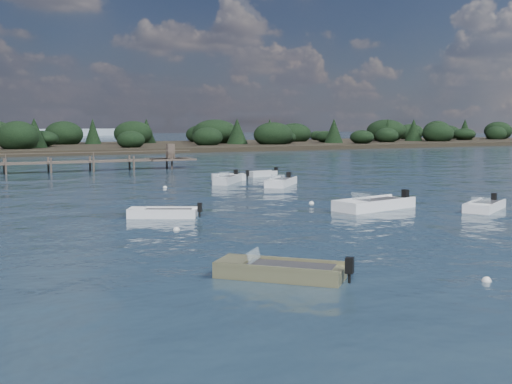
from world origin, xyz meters
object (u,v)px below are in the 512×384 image
dinghy_mid_white_b (485,208)px  dinghy_extra_a (281,184)px  dinghy_mid_grey (163,215)px  dinghy_mid_white_a (374,206)px  tender_far_grey_b (262,175)px  dinghy_near_olive (280,273)px  tender_far_white (229,179)px  dinghy_extra_b (228,181)px

dinghy_mid_white_b → dinghy_extra_a: dinghy_extra_a is taller
dinghy_mid_white_b → dinghy_extra_a: (-3.64, 17.99, 0.02)m
dinghy_extra_a → dinghy_mid_grey: bearing=-139.0°
dinghy_mid_white_a → tender_far_grey_b: dinghy_mid_white_a is taller
dinghy_near_olive → dinghy_extra_a: bearing=61.0°
tender_far_white → tender_far_grey_b: tender_far_white is taller
dinghy_mid_white_b → dinghy_extra_a: 18.35m
dinghy_extra_b → dinghy_extra_a: size_ratio=0.98×
dinghy_near_olive → dinghy_extra_b: bearing=68.8°
tender_far_white → tender_far_grey_b: size_ratio=1.09×
tender_far_white → dinghy_extra_b: bearing=-115.5°
dinghy_mid_grey → dinghy_mid_white_b: dinghy_mid_white_b is taller
dinghy_mid_grey → tender_far_white: (12.23, 18.48, 0.02)m
tender_far_white → dinghy_extra_a: 6.52m
tender_far_white → dinghy_mid_grey: bearing=-123.5°
dinghy_mid_white_b → dinghy_extra_b: bearing=106.6°
dinghy_mid_grey → dinghy_extra_b: dinghy_extra_b is taller
dinghy_mid_white_a → dinghy_extra_a: size_ratio=1.28×
tender_far_grey_b → dinghy_extra_a: 8.92m
dinghy_mid_white_a → tender_far_grey_b: size_ratio=1.85×
dinghy_mid_white_b → tender_far_grey_b: dinghy_mid_white_b is taller
tender_far_grey_b → dinghy_extra_a: dinghy_extra_a is taller
dinghy_mid_white_a → dinghy_near_olive: bearing=-137.0°
dinghy_extra_b → dinghy_near_olive: bearing=-111.2°
dinghy_mid_white_a → dinghy_mid_grey: bearing=168.4°
tender_far_white → dinghy_extra_b: dinghy_extra_b is taller
dinghy_mid_white_b → tender_far_grey_b: (-0.95, 26.50, 0.01)m
tender_far_grey_b → dinghy_mid_white_a: bearing=-101.1°
dinghy_mid_white_a → dinghy_mid_white_b: bearing=-30.6°
dinghy_extra_b → tender_far_white: bearing=64.5°
dinghy_extra_b → dinghy_extra_a: bearing=-54.1°
dinghy_mid_grey → dinghy_extra_b: (11.17, 16.24, 0.04)m
dinghy_near_olive → dinghy_mid_white_b: dinghy_near_olive is taller
dinghy_mid_white_a → tender_far_white: size_ratio=1.70×
dinghy_extra_a → dinghy_near_olive: bearing=-119.0°
tender_far_grey_b → dinghy_extra_a: (-2.68, -8.51, 0.02)m
dinghy_mid_white_a → dinghy_extra_b: size_ratio=1.30×
dinghy_near_olive → dinghy_mid_white_b: size_ratio=0.97×
tender_far_white → dinghy_extra_a: size_ratio=0.75×
dinghy_near_olive → tender_far_grey_b: bearing=63.6°
tender_far_white → dinghy_extra_a: (1.84, -6.25, 0.00)m
dinghy_mid_white_a → dinghy_extra_b: dinghy_mid_white_a is taller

